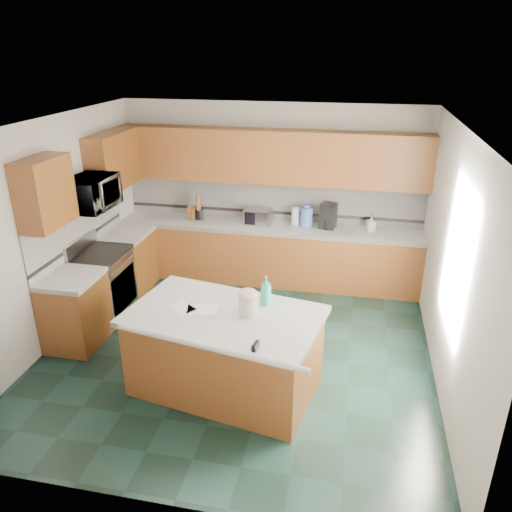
% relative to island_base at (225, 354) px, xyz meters
% --- Properties ---
extents(floor, '(4.60, 4.60, 0.00)m').
position_rel_island_base_xyz_m(floor, '(-0.03, 0.73, -0.43)').
color(floor, black).
rests_on(floor, ground).
extents(ceiling, '(4.60, 4.60, 0.00)m').
position_rel_island_base_xyz_m(ceiling, '(-0.03, 0.73, 2.27)').
color(ceiling, white).
rests_on(ceiling, ground).
extents(wall_back, '(4.60, 0.04, 2.70)m').
position_rel_island_base_xyz_m(wall_back, '(-0.03, 3.05, 0.92)').
color(wall_back, silver).
rests_on(wall_back, ground).
extents(wall_front, '(4.60, 0.04, 2.70)m').
position_rel_island_base_xyz_m(wall_front, '(-0.03, -1.59, 0.92)').
color(wall_front, silver).
rests_on(wall_front, ground).
extents(wall_left, '(0.04, 4.60, 2.70)m').
position_rel_island_base_xyz_m(wall_left, '(-2.35, 0.73, 0.92)').
color(wall_left, silver).
rests_on(wall_left, ground).
extents(wall_right, '(0.04, 4.60, 2.70)m').
position_rel_island_base_xyz_m(wall_right, '(2.29, 0.73, 0.92)').
color(wall_right, silver).
rests_on(wall_right, ground).
extents(back_base_cab, '(4.60, 0.60, 0.86)m').
position_rel_island_base_xyz_m(back_base_cab, '(-0.03, 2.73, 0.00)').
color(back_base_cab, '#3A1F09').
rests_on(back_base_cab, ground).
extents(back_countertop, '(4.60, 0.64, 0.06)m').
position_rel_island_base_xyz_m(back_countertop, '(-0.03, 2.73, 0.46)').
color(back_countertop, white).
rests_on(back_countertop, back_base_cab).
extents(back_upper_cab, '(4.60, 0.33, 0.78)m').
position_rel_island_base_xyz_m(back_upper_cab, '(-0.03, 2.86, 1.51)').
color(back_upper_cab, '#3A1F09').
rests_on(back_upper_cab, wall_back).
extents(back_backsplash, '(4.60, 0.02, 0.63)m').
position_rel_island_base_xyz_m(back_backsplash, '(-0.03, 3.01, 0.81)').
color(back_backsplash, silver).
rests_on(back_backsplash, back_countertop).
extents(back_accent_band, '(4.60, 0.01, 0.05)m').
position_rel_island_base_xyz_m(back_accent_band, '(-0.03, 3.01, 0.61)').
color(back_accent_band, black).
rests_on(back_accent_band, back_countertop).
extents(left_base_cab_rear, '(0.60, 0.82, 0.86)m').
position_rel_island_base_xyz_m(left_base_cab_rear, '(-2.03, 2.02, 0.00)').
color(left_base_cab_rear, '#3A1F09').
rests_on(left_base_cab_rear, ground).
extents(left_counter_rear, '(0.64, 0.82, 0.06)m').
position_rel_island_base_xyz_m(left_counter_rear, '(-2.03, 2.02, 0.46)').
color(left_counter_rear, white).
rests_on(left_counter_rear, left_base_cab_rear).
extents(left_base_cab_front, '(0.60, 0.72, 0.86)m').
position_rel_island_base_xyz_m(left_base_cab_front, '(-2.03, 0.49, 0.00)').
color(left_base_cab_front, '#3A1F09').
rests_on(left_base_cab_front, ground).
extents(left_counter_front, '(0.64, 0.72, 0.06)m').
position_rel_island_base_xyz_m(left_counter_front, '(-2.03, 0.49, 0.46)').
color(left_counter_front, white).
rests_on(left_counter_front, left_base_cab_front).
extents(left_backsplash, '(0.02, 2.30, 0.63)m').
position_rel_island_base_xyz_m(left_backsplash, '(-2.32, 1.28, 0.81)').
color(left_backsplash, silver).
rests_on(left_backsplash, wall_left).
extents(left_accent_band, '(0.01, 2.30, 0.05)m').
position_rel_island_base_xyz_m(left_accent_band, '(-2.32, 1.28, 0.61)').
color(left_accent_band, black).
rests_on(left_accent_band, wall_left).
extents(left_upper_cab_rear, '(0.33, 1.09, 0.78)m').
position_rel_island_base_xyz_m(left_upper_cab_rear, '(-2.17, 2.15, 1.51)').
color(left_upper_cab_rear, '#3A1F09').
rests_on(left_upper_cab_rear, wall_left).
extents(left_upper_cab_front, '(0.33, 0.72, 0.78)m').
position_rel_island_base_xyz_m(left_upper_cab_front, '(-2.17, 0.49, 1.51)').
color(left_upper_cab_front, '#3A1F09').
rests_on(left_upper_cab_front, wall_left).
extents(range_body, '(0.60, 0.76, 0.88)m').
position_rel_island_base_xyz_m(range_body, '(-2.03, 1.23, 0.01)').
color(range_body, '#B7B7BC').
rests_on(range_body, ground).
extents(range_oven_door, '(0.02, 0.68, 0.55)m').
position_rel_island_base_xyz_m(range_oven_door, '(-1.74, 1.23, -0.03)').
color(range_oven_door, black).
rests_on(range_oven_door, range_body).
extents(range_cooktop, '(0.62, 0.78, 0.04)m').
position_rel_island_base_xyz_m(range_cooktop, '(-2.03, 1.23, 0.47)').
color(range_cooktop, black).
rests_on(range_cooktop, range_body).
extents(range_handle, '(0.02, 0.66, 0.02)m').
position_rel_island_base_xyz_m(range_handle, '(-1.71, 1.23, 0.35)').
color(range_handle, '#B7B7BC').
rests_on(range_handle, range_body).
extents(range_backguard, '(0.06, 0.76, 0.18)m').
position_rel_island_base_xyz_m(range_backguard, '(-2.29, 1.23, 0.59)').
color(range_backguard, '#B7B7BC').
rests_on(range_backguard, range_body).
extents(microwave, '(0.50, 0.73, 0.41)m').
position_rel_island_base_xyz_m(microwave, '(-2.03, 1.23, 1.30)').
color(microwave, '#B7B7BC').
rests_on(microwave, wall_left).
extents(island_base, '(2.03, 1.39, 0.86)m').
position_rel_island_base_xyz_m(island_base, '(0.00, 0.00, 0.00)').
color(island_base, '#3A1F09').
rests_on(island_base, ground).
extents(island_top, '(2.15, 1.51, 0.06)m').
position_rel_island_base_xyz_m(island_top, '(0.00, 0.00, 0.46)').
color(island_top, white).
rests_on(island_top, island_base).
extents(island_bullnose, '(1.95, 0.42, 0.06)m').
position_rel_island_base_xyz_m(island_bullnose, '(-0.00, -0.58, 0.46)').
color(island_bullnose, white).
rests_on(island_bullnose, island_base).
extents(treat_jar, '(0.21, 0.21, 0.20)m').
position_rel_island_base_xyz_m(treat_jar, '(0.25, 0.03, 0.59)').
color(treat_jar, beige).
rests_on(treat_jar, island_top).
extents(treat_jar_lid, '(0.21, 0.21, 0.13)m').
position_rel_island_base_xyz_m(treat_jar_lid, '(0.25, 0.03, 0.72)').
color(treat_jar_lid, beige).
rests_on(treat_jar_lid, treat_jar).
extents(treat_jar_knob, '(0.07, 0.02, 0.02)m').
position_rel_island_base_xyz_m(treat_jar_knob, '(0.25, 0.03, 0.76)').
color(treat_jar_knob, tan).
rests_on(treat_jar_knob, treat_jar_lid).
extents(treat_jar_knob_end_l, '(0.04, 0.04, 0.04)m').
position_rel_island_base_xyz_m(treat_jar_knob_end_l, '(0.21, 0.03, 0.76)').
color(treat_jar_knob_end_l, tan).
rests_on(treat_jar_knob_end_l, treat_jar_lid).
extents(treat_jar_knob_end_r, '(0.04, 0.04, 0.04)m').
position_rel_island_base_xyz_m(treat_jar_knob_end_r, '(0.28, 0.03, 0.76)').
color(treat_jar_knob_end_r, tan).
rests_on(treat_jar_knob_end_r, treat_jar_lid).
extents(soap_bottle_island, '(0.16, 0.16, 0.32)m').
position_rel_island_base_xyz_m(soap_bottle_island, '(0.38, 0.29, 0.65)').
color(soap_bottle_island, teal).
rests_on(soap_bottle_island, island_top).
extents(paper_sheet_a, '(0.37, 0.31, 0.00)m').
position_rel_island_base_xyz_m(paper_sheet_a, '(-0.24, 0.04, 0.49)').
color(paper_sheet_a, white).
rests_on(paper_sheet_a, island_top).
extents(paper_sheet_b, '(0.33, 0.31, 0.00)m').
position_rel_island_base_xyz_m(paper_sheet_b, '(-0.46, 0.02, 0.49)').
color(paper_sheet_b, white).
rests_on(paper_sheet_b, island_top).
extents(clamp_body, '(0.06, 0.12, 0.10)m').
position_rel_island_base_xyz_m(clamp_body, '(0.45, -0.56, 0.50)').
color(clamp_body, black).
rests_on(clamp_body, island_top).
extents(clamp_handle, '(0.02, 0.08, 0.02)m').
position_rel_island_base_xyz_m(clamp_handle, '(0.45, -0.63, 0.48)').
color(clamp_handle, black).
rests_on(clamp_handle, island_top).
extents(knife_block, '(0.16, 0.18, 0.22)m').
position_rel_island_base_xyz_m(knife_block, '(-1.27, 2.78, 0.59)').
color(knife_block, '#472814').
rests_on(knife_block, back_countertop).
extents(utensil_crock, '(0.13, 0.13, 0.16)m').
position_rel_island_base_xyz_m(utensil_crock, '(-1.15, 2.81, 0.57)').
color(utensil_crock, black).
rests_on(utensil_crock, back_countertop).
extents(utensil_bundle, '(0.07, 0.07, 0.23)m').
position_rel_island_base_xyz_m(utensil_bundle, '(-1.15, 2.81, 0.76)').
color(utensil_bundle, '#472814').
rests_on(utensil_bundle, utensil_crock).
extents(toaster_oven, '(0.43, 0.33, 0.23)m').
position_rel_island_base_xyz_m(toaster_oven, '(-0.20, 2.78, 0.61)').
color(toaster_oven, '#B7B7BC').
rests_on(toaster_oven, back_countertop).
extents(toaster_oven_door, '(0.36, 0.01, 0.19)m').
position_rel_island_base_xyz_m(toaster_oven_door, '(-0.20, 2.65, 0.61)').
color(toaster_oven_door, black).
rests_on(toaster_oven_door, toaster_oven).
extents(paper_towel, '(0.12, 0.12, 0.28)m').
position_rel_island_base_xyz_m(paper_towel, '(0.37, 2.83, 0.63)').
color(paper_towel, white).
rests_on(paper_towel, back_countertop).
extents(paper_towel_base, '(0.18, 0.18, 0.01)m').
position_rel_island_base_xyz_m(paper_towel_base, '(0.37, 2.83, 0.50)').
color(paper_towel_base, '#B7B7BC').
rests_on(paper_towel_base, back_countertop).
extents(water_jug, '(0.18, 0.18, 0.30)m').
position_rel_island_base_xyz_m(water_jug, '(0.54, 2.79, 0.64)').
color(water_jug, '#436AAD').
rests_on(water_jug, back_countertop).
extents(water_jug_neck, '(0.09, 0.09, 0.04)m').
position_rel_island_base_xyz_m(water_jug_neck, '(0.54, 2.79, 0.81)').
color(water_jug_neck, '#436AAD').
rests_on(water_jug_neck, water_jug).
extents(coffee_maker, '(0.26, 0.28, 0.37)m').
position_rel_island_base_xyz_m(coffee_maker, '(0.86, 2.81, 0.68)').
color(coffee_maker, black).
rests_on(coffee_maker, back_countertop).
extents(coffee_carafe, '(0.15, 0.15, 0.15)m').
position_rel_island_base_xyz_m(coffee_carafe, '(0.86, 2.75, 0.57)').
color(coffee_carafe, black).
rests_on(coffee_carafe, back_countertop).
extents(soap_bottle_back, '(0.14, 0.14, 0.24)m').
position_rel_island_base_xyz_m(soap_bottle_back, '(1.49, 2.78, 0.61)').
color(soap_bottle_back, white).
rests_on(soap_bottle_back, back_countertop).
extents(soap_back_cap, '(0.02, 0.02, 0.03)m').
position_rel_island_base_xyz_m(soap_back_cap, '(1.49, 2.78, 0.75)').
color(soap_back_cap, red).
rests_on(soap_back_cap, soap_bottle_back).
extents(window_light_proxy, '(0.02, 1.40, 1.10)m').
position_rel_island_base_xyz_m(window_light_proxy, '(2.26, 0.53, 1.07)').
color(window_light_proxy, white).
rests_on(window_light_proxy, wall_right).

